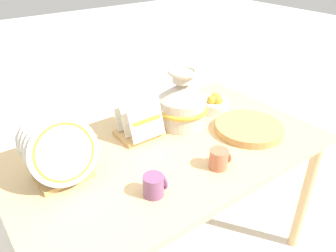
% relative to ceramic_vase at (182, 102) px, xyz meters
% --- Properties ---
extents(display_table, '(1.41, 0.82, 0.76)m').
position_rel_ceramic_vase_xyz_m(display_table, '(-0.18, -0.13, -0.21)').
color(display_table, tan).
rests_on(display_table, ground_plane).
extents(ceramic_vase, '(0.26, 0.26, 0.29)m').
position_rel_ceramic_vase_xyz_m(ceramic_vase, '(0.00, 0.00, 0.00)').
color(ceramic_vase, beige).
rests_on(ceramic_vase, display_table).
extents(dish_rack_round_plates, '(0.26, 0.21, 0.28)m').
position_rel_ceramic_vase_xyz_m(dish_rack_round_plates, '(-0.63, -0.06, 0.00)').
color(dish_rack_round_plates, tan).
rests_on(dish_rack_round_plates, display_table).
extents(dish_rack_square_plates, '(0.20, 0.19, 0.19)m').
position_rel_ceramic_vase_xyz_m(dish_rack_square_plates, '(-0.23, 0.04, -0.06)').
color(dish_rack_square_plates, tan).
rests_on(dish_rack_square_plates, display_table).
extents(wicker_charger_stack, '(0.32, 0.32, 0.04)m').
position_rel_ceramic_vase_xyz_m(wicker_charger_stack, '(0.21, -0.25, -0.10)').
color(wicker_charger_stack, tan).
rests_on(wicker_charger_stack, display_table).
extents(mug_terracotta_glaze, '(0.08, 0.08, 0.08)m').
position_rel_ceramic_vase_xyz_m(mug_terracotta_glaze, '(-0.10, -0.37, -0.08)').
color(mug_terracotta_glaze, '#B76647').
rests_on(mug_terracotta_glaze, display_table).
extents(mug_plum_glaze, '(0.08, 0.08, 0.08)m').
position_rel_ceramic_vase_xyz_m(mug_plum_glaze, '(-0.41, -0.34, -0.08)').
color(mug_plum_glaze, '#7A4770').
rests_on(mug_plum_glaze, display_table).
extents(fruit_bowl, '(0.15, 0.15, 0.09)m').
position_rel_ceramic_vase_xyz_m(fruit_bowl, '(0.23, 0.00, -0.08)').
color(fruit_bowl, silver).
rests_on(fruit_bowl, display_table).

